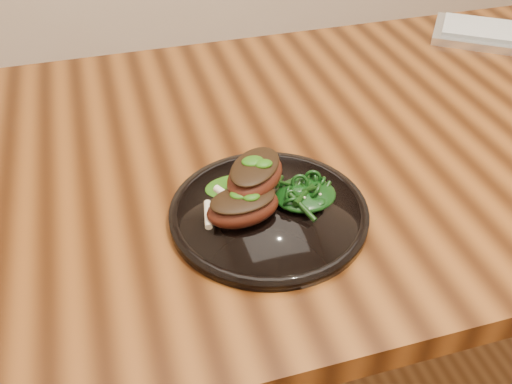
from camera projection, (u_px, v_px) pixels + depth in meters
desk at (389, 164)px, 1.00m from camera, size 1.60×0.80×0.75m
plate at (269, 213)px, 0.76m from camera, size 0.26×0.26×0.02m
lamb_chop_front at (242, 206)px, 0.72m from camera, size 0.11×0.08×0.04m
lamb_chop_back at (255, 174)px, 0.74m from camera, size 0.12×0.12×0.05m
herb_smear at (234, 186)px, 0.78m from camera, size 0.08×0.05×0.01m
greens_heap at (305, 191)px, 0.76m from camera, size 0.08×0.08×0.03m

